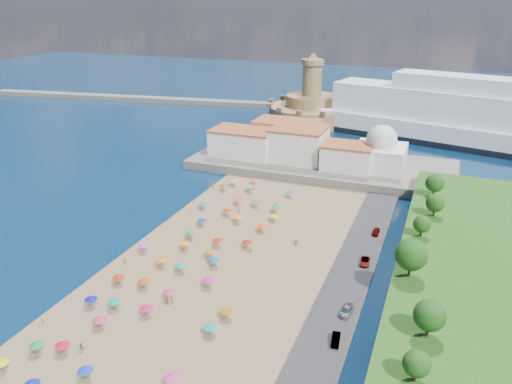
% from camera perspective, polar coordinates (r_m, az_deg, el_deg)
% --- Properties ---
extents(ground, '(700.00, 700.00, 0.00)m').
position_cam_1_polar(ground, '(117.26, -6.32, -7.59)').
color(ground, '#071938').
rests_on(ground, ground).
extents(terrace, '(90.00, 36.00, 3.00)m').
position_cam_1_polar(terrace, '(176.60, 7.50, 3.13)').
color(terrace, '#59544C').
rests_on(terrace, ground).
extents(jetty, '(18.00, 70.00, 2.40)m').
position_cam_1_polar(jetty, '(214.61, 4.09, 6.50)').
color(jetty, '#59544C').
rests_on(jetty, ground).
extents(breakwater, '(199.03, 34.77, 2.60)m').
position_cam_1_polar(breakwater, '(295.69, -11.85, 10.31)').
color(breakwater, '#59544C').
rests_on(breakwater, ground).
extents(waterfront_buildings, '(57.00, 29.00, 11.00)m').
position_cam_1_polar(waterfront_buildings, '(178.65, 3.58, 5.63)').
color(waterfront_buildings, silver).
rests_on(waterfront_buildings, terrace).
extents(domed_building, '(16.00, 16.00, 15.00)m').
position_cam_1_polar(domed_building, '(169.15, 14.05, 4.48)').
color(domed_building, silver).
rests_on(domed_building, terrace).
extents(fortress, '(40.00, 40.00, 32.40)m').
position_cam_1_polar(fortress, '(241.38, 6.30, 9.46)').
color(fortress, '#A47F52').
rests_on(fortress, ground).
extents(cruise_ship, '(155.12, 58.24, 33.67)m').
position_cam_1_polar(cruise_ship, '(217.37, 24.49, 7.20)').
color(cruise_ship, black).
rests_on(cruise_ship, ground).
extents(beach_parasols, '(32.23, 114.05, 2.20)m').
position_cam_1_polar(beach_parasols, '(108.60, -9.58, -9.03)').
color(beach_parasols, gray).
rests_on(beach_parasols, beach).
extents(beachgoers, '(36.41, 94.47, 1.86)m').
position_cam_1_polar(beachgoers, '(116.48, -7.81, -7.26)').
color(beachgoers, tan).
rests_on(beachgoers, beach).
extents(parked_cars, '(2.48, 71.17, 1.36)m').
position_cam_1_polar(parked_cars, '(103.75, 11.04, -11.25)').
color(parked_cars, gray).
rests_on(parked_cars, promenade).
extents(hillside_trees, '(12.52, 109.40, 7.91)m').
position_cam_1_polar(hillside_trees, '(95.56, 17.67, -8.98)').
color(hillside_trees, '#382314').
rests_on(hillside_trees, hillside).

